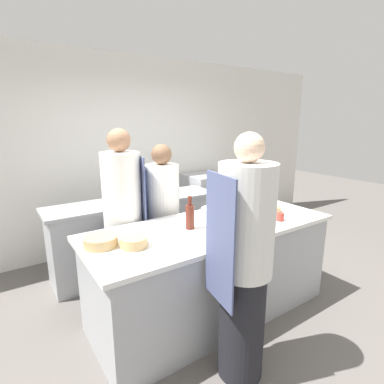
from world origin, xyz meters
name	(u,v)px	position (x,y,z in m)	size (l,w,h in m)	color
ground_plane	(211,310)	(0.00, 0.00, 0.00)	(16.00, 16.00, 0.00)	#605B56
wall_back	(125,154)	(0.00, 2.13, 1.40)	(8.00, 0.06, 2.80)	silver
prep_counter	(212,269)	(0.00, 0.00, 0.46)	(2.42, 0.95, 0.92)	#A8AAAF
pass_counter	(137,234)	(-0.23, 1.27, 0.46)	(2.17, 0.55, 0.92)	#A8AAAF
oven_range	(209,204)	(1.29, 1.76, 0.51)	(0.78, 0.64, 1.02)	#A8AAAF
chef_at_prep_near	(244,263)	(-0.29, -0.72, 0.91)	(0.44, 0.42, 1.82)	black
chef_at_stove	(124,218)	(-0.61, 0.69, 0.91)	(0.43, 0.42, 1.82)	black
chef_at_pass_far	(163,217)	(-0.14, 0.74, 0.82)	(0.43, 0.42, 1.64)	black
bottle_olive_oil	(190,216)	(-0.23, 0.04, 1.04)	(0.08, 0.08, 0.31)	#5B2319
bottle_vinegar	(253,196)	(0.79, 0.26, 1.04)	(0.09, 0.09, 0.30)	#2D5175
bottle_wine	(241,219)	(0.12, -0.25, 1.03)	(0.07, 0.07, 0.27)	#B2A84C
bowl_mixing_large	(273,209)	(0.79, -0.04, 0.95)	(0.17, 0.17, 0.06)	tan
bowl_prep_small	(134,242)	(-0.82, -0.05, 0.96)	(0.22, 0.22, 0.08)	tan
bowl_ceramic_blue	(101,241)	(-1.03, 0.11, 0.96)	(0.27, 0.27, 0.08)	tan
bowl_wooden_salad	(214,211)	(0.21, 0.25, 0.96)	(0.27, 0.27, 0.07)	white
cup	(280,217)	(0.62, -0.28, 0.96)	(0.07, 0.07, 0.08)	#B2382D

